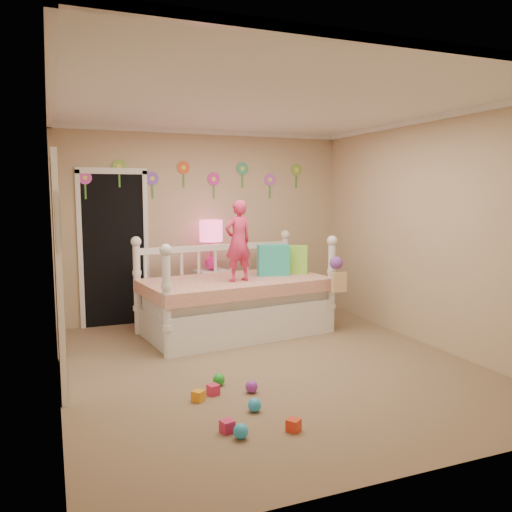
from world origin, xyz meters
name	(u,v)px	position (x,y,z in m)	size (l,w,h in m)	color
floor	(269,365)	(0.00, 0.00, 0.00)	(4.00, 4.50, 0.01)	#7F684C
ceiling	(269,104)	(0.00, 0.00, 2.60)	(4.00, 4.50, 0.01)	white
back_wall	(205,225)	(0.00, 2.25, 1.30)	(4.00, 0.01, 2.60)	tan
left_wall	(53,246)	(-2.00, 0.00, 1.30)	(0.01, 4.50, 2.60)	tan
right_wall	(431,233)	(2.00, 0.00, 1.30)	(0.01, 4.50, 2.60)	tan
crown_molding	(269,107)	(0.00, 0.00, 2.57)	(4.00, 4.50, 0.06)	white
daybed	(235,284)	(0.09, 1.28, 0.62)	(2.29, 1.23, 1.24)	white
pillow_turquoise	(273,260)	(0.63, 1.32, 0.89)	(0.40, 0.14, 0.40)	#25BD95
pillow_lime	(293,259)	(0.95, 1.40, 0.88)	(0.39, 0.14, 0.37)	#96E947
child	(238,241)	(0.06, 1.09, 1.18)	(0.35, 0.23, 0.97)	#E23362
nightstand	(212,295)	(0.01, 2.00, 0.35)	(0.42, 0.32, 0.70)	white
table_lamp	(211,237)	(0.01, 2.00, 1.16)	(0.31, 0.31, 0.68)	#DD1D86
closet_doorway	(114,248)	(-1.25, 2.23, 1.03)	(0.90, 0.04, 2.07)	black
flower_decals	(199,179)	(-0.09, 2.24, 1.94)	(3.40, 0.02, 0.50)	#B2668C
mirror_closet	(59,270)	(-1.96, 0.30, 1.05)	(0.07, 1.30, 2.10)	white
wall_picture	(57,222)	(-1.97, -0.90, 1.55)	(0.05, 0.34, 0.42)	white
hanging_bag	(337,275)	(1.18, 0.67, 0.76)	(0.20, 0.16, 0.36)	beige
toy_scatter	(240,400)	(-0.62, -0.86, 0.06)	(0.80, 1.30, 0.11)	#996666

